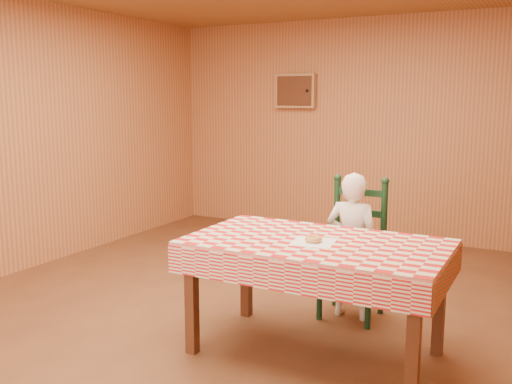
% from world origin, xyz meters
% --- Properties ---
extents(ground, '(6.00, 6.00, 0.00)m').
position_xyz_m(ground, '(0.00, 0.00, 0.00)').
color(ground, brown).
rests_on(ground, ground).
extents(cabin_walls, '(5.10, 6.05, 2.65)m').
position_xyz_m(cabin_walls, '(-0.00, 0.53, 1.83)').
color(cabin_walls, '#BC7543').
rests_on(cabin_walls, ground).
extents(dining_table, '(1.66, 0.96, 0.77)m').
position_xyz_m(dining_table, '(0.72, -0.33, 0.69)').
color(dining_table, '#532A16').
rests_on(dining_table, ground).
extents(ladder_chair, '(0.44, 0.40, 1.08)m').
position_xyz_m(ladder_chair, '(0.72, 0.46, 0.50)').
color(ladder_chair, black).
rests_on(ladder_chair, ground).
extents(seated_child, '(0.41, 0.27, 1.12)m').
position_xyz_m(seated_child, '(0.72, 0.40, 0.56)').
color(seated_child, white).
rests_on(seated_child, ground).
extents(napkin, '(0.30, 0.30, 0.00)m').
position_xyz_m(napkin, '(0.72, -0.38, 0.77)').
color(napkin, white).
rests_on(napkin, dining_table).
extents(donut, '(0.15, 0.15, 0.04)m').
position_xyz_m(donut, '(0.72, -0.38, 0.79)').
color(donut, '#D4944C').
rests_on(donut, napkin).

